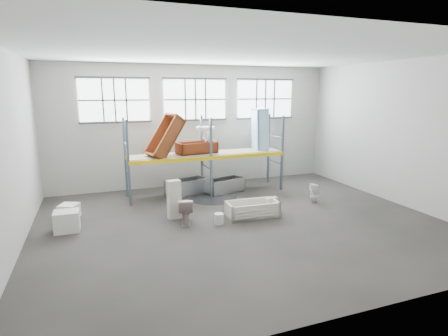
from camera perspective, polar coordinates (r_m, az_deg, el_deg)
name	(u,v)px	position (r m, az deg, el deg)	size (l,w,h in m)	color
floor	(241,224)	(11.20, 2.68, -8.80)	(12.00, 10.00, 0.10)	#45403C
ceiling	(243,50)	(10.52, 2.96, 18.12)	(12.00, 10.00, 0.10)	silver
wall_back	(195,126)	(15.31, -4.61, 6.66)	(12.00, 0.10, 5.00)	#A9A59C
wall_front	(362,181)	(6.31, 20.97, -1.96)	(12.00, 0.10, 5.00)	beige
wall_left	(6,154)	(9.94, -31.32, 1.97)	(0.10, 10.00, 5.00)	#A5A299
wall_right	(401,133)	(14.06, 26.26, 4.97)	(0.10, 10.00, 5.00)	#B5B2A8
window_left	(115,100)	(14.61, -16.95, 10.24)	(2.60, 0.04, 1.60)	white
window_mid	(195,99)	(15.14, -4.57, 10.77)	(2.60, 0.04, 1.60)	white
window_right	(265,99)	(16.30, 6.52, 10.82)	(2.60, 0.04, 1.60)	white
rack_upright_la	(128,163)	(12.82, -14.91, 0.70)	(0.08, 0.08, 3.00)	slate
rack_upright_lb	(125,158)	(13.99, -15.39, 1.61)	(0.08, 0.08, 3.00)	slate
rack_upright_ma	(211,158)	(13.41, -2.06, 1.60)	(0.08, 0.08, 3.00)	slate
rack_upright_mb	(202,153)	(14.54, -3.54, 2.41)	(0.08, 0.08, 3.00)	slate
rack_upright_ra	(282,153)	(14.61, 9.20, 2.32)	(0.08, 0.08, 3.00)	slate
rack_upright_rb	(268,149)	(15.65, 7.06, 3.03)	(0.08, 0.08, 3.00)	slate
rack_beam_front	(211,158)	(13.41, -2.06, 1.60)	(6.00, 0.10, 0.14)	yellow
rack_beam_back	(202,153)	(14.54, -3.54, 2.41)	(6.00, 0.10, 0.14)	yellow
shelf_deck	(206,153)	(13.96, -2.83, 2.34)	(5.90, 1.10, 0.03)	gray
wet_patch	(213,198)	(13.58, -1.75, -4.77)	(1.80, 1.80, 0.00)	black
bathtub_beige	(252,209)	(11.64, 4.50, -6.47)	(1.65, 0.78, 0.49)	beige
cistern_spare	(271,203)	(12.14, 7.44, -5.58)	(0.43, 0.20, 0.41)	beige
sink_in_tub	(249,208)	(11.98, 3.96, -6.35)	(0.48, 0.48, 0.17)	#C4AFA2
toilet_beige	(185,210)	(11.04, -6.13, -6.71)	(0.44, 0.78, 0.79)	#C1A7A1
cistern_tall	(174,199)	(11.42, -7.91, -4.96)	(0.40, 0.26, 1.23)	beige
toilet_white	(315,193)	(13.39, 14.16, -3.84)	(0.32, 0.32, 0.70)	white
steel_tub_left	(187,187)	(14.09, -5.93, -2.96)	(1.62, 0.76, 0.59)	#B4B9BD
steel_tub_right	(224,185)	(14.27, 0.07, -2.77)	(1.52, 0.71, 0.56)	#B9BBC0
rust_tub_flat	(197,148)	(13.84, -4.34, 3.24)	(1.52, 0.71, 0.43)	maroon
rust_tub_tilted	(165,137)	(13.42, -9.36, 4.89)	(1.74, 0.81, 0.49)	maroon
sink_on_shelf	(205,141)	(13.70, -2.95, 4.33)	(0.66, 0.51, 0.59)	white
blue_tub_upright	(260,130)	(14.80, 5.72, 6.04)	(1.72, 0.80, 0.48)	#A2D1F2
bucket	(219,219)	(10.99, -0.80, -8.04)	(0.28, 0.28, 0.32)	silver
carton_near	(67,221)	(11.35, -23.64, -7.72)	(0.69, 0.59, 0.59)	silver
carton_far	(69,211)	(12.46, -23.34, -6.29)	(0.54, 0.54, 0.45)	silver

